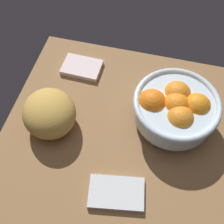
{
  "coord_description": "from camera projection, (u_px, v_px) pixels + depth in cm",
  "views": [
    {
      "loc": [
        -5.56,
        35.63,
        68.06
      ],
      "look_at": [
        3.8,
        -2.4,
        5.0
      ],
      "focal_mm": 45.56,
      "sensor_mm": 36.0,
      "label": 1
    }
  ],
  "objects": [
    {
      "name": "ground_plane",
      "position": [
        123.0,
        134.0,
        0.78
      ],
      "size": [
        64.76,
        59.48,
        3.0
      ],
      "primitive_type": "cube",
      "color": "olive"
    },
    {
      "name": "fruit_bowl",
      "position": [
        175.0,
        108.0,
        0.73
      ],
      "size": [
        22.34,
        22.34,
        11.1
      ],
      "color": "silver",
      "rests_on": "ground"
    },
    {
      "name": "bread_loaf",
      "position": [
        49.0,
        113.0,
        0.74
      ],
      "size": [
        20.07,
        20.32,
        9.95
      ],
      "primitive_type": "ellipsoid",
      "rotation": [
        0.0,
        0.0,
        5.34
      ],
      "color": "gold",
      "rests_on": "ground"
    },
    {
      "name": "napkin_folded",
      "position": [
        82.0,
        67.0,
        0.88
      ],
      "size": [
        11.9,
        8.33,
        1.54
      ],
      "primitive_type": "cube",
      "rotation": [
        0.0,
        0.0,
        -0.03
      ],
      "color": "silver",
      "rests_on": "ground"
    },
    {
      "name": "napkin_spare",
      "position": [
        116.0,
        193.0,
        0.67
      ],
      "size": [
        14.25,
        10.0,
        1.41
      ],
      "primitive_type": "cube",
      "rotation": [
        0.0,
        0.0,
        0.17
      ],
      "color": "silver",
      "rests_on": "ground"
    }
  ]
}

